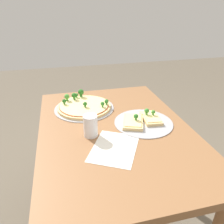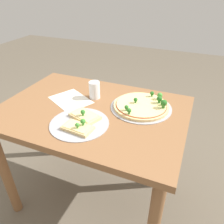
# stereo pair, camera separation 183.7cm
# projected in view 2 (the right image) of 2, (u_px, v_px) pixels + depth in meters

# --- Properties ---
(ground_plane) EXTENTS (8.00, 8.00, 0.00)m
(ground_plane) POSITION_uv_depth(u_px,v_px,m) (97.00, 195.00, 1.63)
(ground_plane) COLOR brown
(dining_table) EXTENTS (1.05, 0.74, 0.75)m
(dining_table) POSITION_uv_depth(u_px,v_px,m) (93.00, 126.00, 1.30)
(dining_table) COLOR brown
(dining_table) RESTS_ON ground_plane
(pizza_tray_whole) EXTENTS (0.35, 0.35, 0.07)m
(pizza_tray_whole) POSITION_uv_depth(u_px,v_px,m) (142.00, 105.00, 1.24)
(pizza_tray_whole) COLOR #A3A3A8
(pizza_tray_whole) RESTS_ON dining_table
(pizza_tray_slice) EXTENTS (0.30, 0.30, 0.06)m
(pizza_tray_slice) POSITION_uv_depth(u_px,v_px,m) (81.00, 122.00, 1.10)
(pizza_tray_slice) COLOR #A3A3A8
(pizza_tray_slice) RESTS_ON dining_table
(drinking_cup) EXTENTS (0.07, 0.07, 0.10)m
(drinking_cup) POSITION_uv_depth(u_px,v_px,m) (94.00, 90.00, 1.32)
(drinking_cup) COLOR white
(drinking_cup) RESTS_ON dining_table
(paper_menu) EXTENTS (0.30, 0.28, 0.00)m
(paper_menu) POSITION_uv_depth(u_px,v_px,m) (71.00, 100.00, 1.32)
(paper_menu) COLOR silver
(paper_menu) RESTS_ON dining_table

